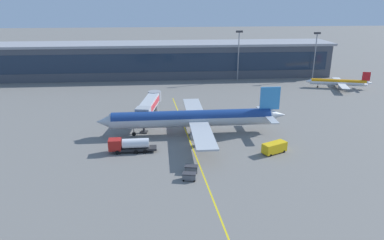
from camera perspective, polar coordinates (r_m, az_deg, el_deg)
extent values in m
plane|color=slate|center=(86.02, 0.20, -3.95)|extent=(700.00, 700.00, 0.00)
cube|color=yellow|center=(87.81, -0.32, -3.45)|extent=(6.19, 79.81, 0.01)
cube|color=#424751|center=(160.97, -8.01, 9.35)|extent=(164.46, 19.41, 13.71)
cube|color=#1E2D42|center=(151.25, -8.21, 8.98)|extent=(159.52, 0.16, 7.67)
cube|color=#99999E|center=(159.90, -8.13, 11.95)|extent=(167.75, 19.80, 1.00)
cylinder|color=#B2B7BC|center=(91.20, -0.03, 0.16)|extent=(41.44, 4.48, 3.98)
cylinder|color=navy|center=(91.09, -0.03, 0.38)|extent=(40.61, 4.31, 3.82)
cone|color=#B2B7BC|center=(91.90, -13.87, -0.27)|extent=(4.02, 3.83, 3.78)
cone|color=#B2B7BC|center=(95.68, 13.38, 0.80)|extent=(4.81, 3.44, 3.38)
cube|color=#388CD1|center=(93.73, 12.38, 3.42)|extent=(5.17, 0.42, 5.97)
cube|color=#B2B7BC|center=(91.24, 12.63, 0.09)|extent=(2.08, 6.39, 0.24)
cube|color=#B2B7BC|center=(98.44, 11.24, 1.59)|extent=(2.08, 6.39, 0.24)
cube|color=#B2B7BC|center=(81.50, 1.73, -2.44)|extent=(5.01, 17.44, 0.40)
cube|color=#B2B7BC|center=(101.54, 0.25, 1.98)|extent=(5.01, 17.44, 0.40)
cylinder|color=#939399|center=(84.80, 0.79, -2.56)|extent=(3.09, 2.22, 2.19)
cylinder|color=#939399|center=(98.91, -0.15, 0.66)|extent=(3.09, 2.22, 2.19)
cylinder|color=black|center=(92.32, -9.28, -2.23)|extent=(1.00, 0.41, 1.00)
cylinder|color=slate|center=(91.95, -9.32, -1.62)|extent=(0.20, 0.20, 2.09)
cylinder|color=black|center=(91.03, 1.64, -2.28)|extent=(1.00, 0.41, 1.00)
cylinder|color=slate|center=(90.65, 1.64, -1.67)|extent=(0.20, 0.20, 2.09)
cylinder|color=black|center=(94.34, 1.37, -1.49)|extent=(1.00, 0.41, 1.00)
cylinder|color=slate|center=(93.98, 1.38, -0.90)|extent=(0.20, 0.20, 2.09)
cube|color=#B2B7BC|center=(100.10, -6.84, 2.55)|extent=(5.65, 16.56, 2.80)
cube|color=red|center=(100.10, -6.81, 2.55)|extent=(5.34, 14.01, 1.54)
cube|color=#9EA3A8|center=(92.51, -7.82, 1.10)|extent=(4.08, 3.75, 2.94)
cylinder|color=#4C4C51|center=(93.60, -7.72, -0.87)|extent=(0.70, 0.70, 3.98)
cube|color=#262628|center=(94.24, -7.68, -1.92)|extent=(2.07, 2.07, 0.30)
cylinder|color=gray|center=(107.78, -5.99, 3.78)|extent=(3.90, 3.90, 3.08)
cylinder|color=gray|center=(108.73, -5.93, 2.06)|extent=(1.80, 1.80, 3.98)
cube|color=#232326|center=(82.95, -9.15, -4.56)|extent=(10.05, 2.71, 0.50)
cube|color=#B21E19|center=(82.86, -12.24, -3.85)|extent=(2.85, 2.56, 2.50)
cube|color=black|center=(82.83, -13.13, -3.55)|extent=(0.21, 2.30, 1.12)
cylinder|color=silver|center=(82.41, -9.01, -3.69)|extent=(6.04, 2.32, 2.20)
cylinder|color=black|center=(82.31, -11.86, -5.12)|extent=(1.01, 0.37, 1.00)
cylinder|color=black|center=(84.47, -11.71, -4.46)|extent=(1.01, 0.37, 1.00)
cylinder|color=black|center=(81.95, -8.97, -5.04)|extent=(1.01, 0.37, 1.00)
cylinder|color=black|center=(84.12, -8.90, -4.38)|extent=(1.01, 0.37, 1.00)
cylinder|color=black|center=(81.85, -7.50, -5.00)|extent=(1.01, 0.37, 1.00)
cylinder|color=black|center=(84.02, -7.47, -4.34)|extent=(1.01, 0.37, 1.00)
cube|color=yellow|center=(83.15, 13.06, -4.28)|extent=(6.22, 4.59, 2.20)
cube|color=black|center=(83.95, 13.80, -3.82)|extent=(2.73, 2.75, 0.66)
cylinder|color=black|center=(85.58, 13.53, -4.43)|extent=(0.65, 0.49, 0.60)
cylinder|color=black|center=(84.25, 14.49, -4.90)|extent=(0.65, 0.49, 0.60)
cylinder|color=black|center=(82.98, 11.49, -5.04)|extent=(0.65, 0.49, 0.60)
cylinder|color=black|center=(81.61, 12.45, -5.53)|extent=(0.65, 0.49, 0.60)
cube|color=#595B60|center=(69.94, -0.43, -9.03)|extent=(2.85, 2.00, 1.10)
cube|color=#333338|center=(69.61, -0.43, -8.52)|extent=(2.91, 2.04, 0.10)
cylinder|color=black|center=(69.68, -1.37, -9.67)|extent=(0.38, 0.19, 0.36)
cylinder|color=black|center=(70.98, -1.19, -9.09)|extent=(0.38, 0.19, 0.36)
cylinder|color=black|center=(69.44, 0.35, -9.77)|extent=(0.38, 0.19, 0.36)
cylinder|color=black|center=(70.75, 0.50, -9.19)|extent=(0.38, 0.19, 0.36)
cube|color=#595B60|center=(72.75, -0.10, -7.85)|extent=(2.85, 2.00, 1.10)
cube|color=#333338|center=(72.44, -0.10, -7.36)|extent=(2.91, 2.04, 0.10)
cylinder|color=black|center=(72.47, -1.00, -8.46)|extent=(0.38, 0.19, 0.36)
cylinder|color=black|center=(73.79, -0.84, -7.92)|extent=(0.38, 0.19, 0.36)
cylinder|color=black|center=(72.24, 0.65, -8.55)|extent=(0.38, 0.19, 0.36)
cylinder|color=black|center=(73.56, 0.78, -8.01)|extent=(0.38, 0.19, 0.36)
cylinder|color=white|center=(149.72, 22.36, 5.58)|extent=(20.45, 7.58, 2.22)
cylinder|color=orange|center=(149.68, 22.36, 5.65)|extent=(20.03, 7.39, 2.13)
cone|color=white|center=(147.83, 18.14, 5.91)|extent=(2.70, 2.62, 2.11)
cone|color=white|center=(152.38, 26.49, 5.31)|extent=(3.07, 2.52, 1.89)
cube|color=red|center=(151.50, 26.12, 6.29)|extent=(2.84, 0.97, 3.33)
cube|color=white|center=(149.76, 26.01, 5.21)|extent=(2.10, 3.74, 0.14)
cube|color=white|center=(153.94, 25.61, 5.60)|extent=(2.10, 3.74, 0.14)
cube|color=white|center=(144.77, 23.09, 4.99)|extent=(5.07, 9.11, 0.24)
cube|color=white|center=(155.14, 22.30, 5.96)|extent=(5.07, 9.11, 0.24)
cylinder|color=#939399|center=(146.29, 22.70, 4.86)|extent=(1.97, 1.63, 1.22)
cylinder|color=#939399|center=(153.69, 22.15, 5.56)|extent=(1.97, 1.63, 1.22)
cylinder|color=black|center=(148.80, 19.46, 5.06)|extent=(0.64, 0.39, 0.60)
cylinder|color=slate|center=(148.67, 19.49, 5.28)|extent=(0.12, 0.12, 1.17)
cylinder|color=black|center=(149.46, 22.79, 4.72)|extent=(0.64, 0.39, 0.60)
cylinder|color=slate|center=(149.33, 22.82, 4.93)|extent=(0.12, 0.12, 1.17)
cylinder|color=black|center=(151.36, 22.65, 4.90)|extent=(0.64, 0.39, 0.60)
cylinder|color=slate|center=(151.23, 22.68, 5.12)|extent=(0.12, 0.12, 1.17)
cylinder|color=gray|center=(151.68, 7.42, 9.97)|extent=(0.44, 0.44, 19.88)
cube|color=#333338|center=(150.40, 7.59, 13.86)|extent=(2.80, 0.50, 0.80)
cylinder|color=gray|center=(161.81, 19.04, 9.51)|extent=(0.44, 0.44, 19.00)
cube|color=#333338|center=(160.63, 19.43, 12.98)|extent=(2.80, 0.50, 0.80)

